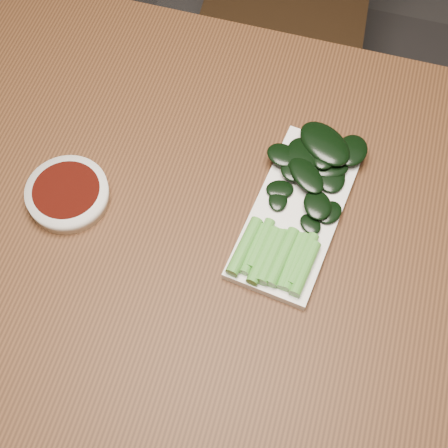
{
  "coord_description": "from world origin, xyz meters",
  "views": [
    {
      "loc": [
        0.13,
        -0.4,
        1.55
      ],
      "look_at": [
        0.02,
        0.0,
        0.76
      ],
      "focal_mm": 50.0,
      "sensor_mm": 36.0,
      "label": 1
    }
  ],
  "objects_px": {
    "serving_plate": "(297,212)",
    "gai_lan": "(301,200)",
    "table": "(212,248)",
    "sauce_bowl": "(68,194)"
  },
  "relations": [
    {
      "from": "sauce_bowl",
      "to": "serving_plate",
      "type": "relative_size",
      "value": 0.42
    },
    {
      "from": "table",
      "to": "serving_plate",
      "type": "height_order",
      "value": "serving_plate"
    },
    {
      "from": "table",
      "to": "gai_lan",
      "type": "xyz_separation_m",
      "value": [
        0.12,
        0.07,
        0.1
      ]
    },
    {
      "from": "table",
      "to": "gai_lan",
      "type": "relative_size",
      "value": 4.75
    },
    {
      "from": "sauce_bowl",
      "to": "gai_lan",
      "type": "relative_size",
      "value": 0.41
    },
    {
      "from": "serving_plate",
      "to": "gai_lan",
      "type": "xyz_separation_m",
      "value": [
        0.0,
        0.01,
        0.02
      ]
    },
    {
      "from": "serving_plate",
      "to": "sauce_bowl",
      "type": "bearing_deg",
      "value": -168.26
    },
    {
      "from": "serving_plate",
      "to": "gai_lan",
      "type": "distance_m",
      "value": 0.02
    },
    {
      "from": "table",
      "to": "sauce_bowl",
      "type": "height_order",
      "value": "sauce_bowl"
    },
    {
      "from": "table",
      "to": "sauce_bowl",
      "type": "relative_size",
      "value": 11.64
    }
  ]
}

